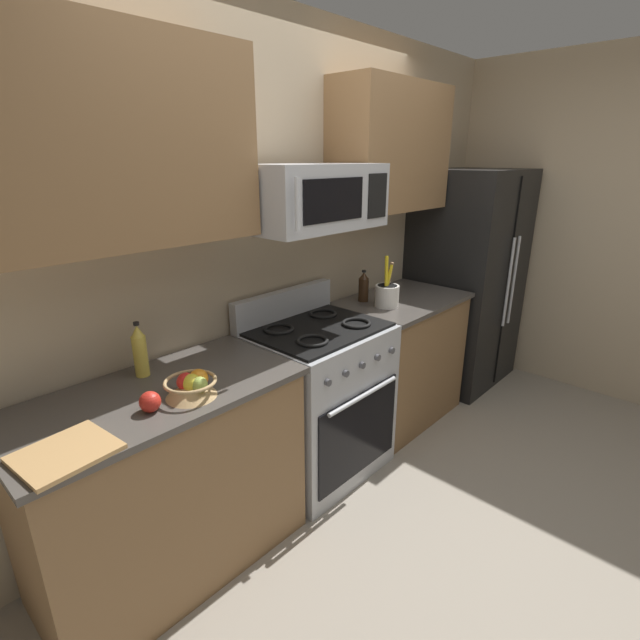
{
  "coord_description": "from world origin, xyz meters",
  "views": [
    {
      "loc": [
        -1.81,
        -1.05,
        1.84
      ],
      "look_at": [
        -0.12,
        0.51,
        1.03
      ],
      "focal_mm": 26.19,
      "sensor_mm": 36.0,
      "label": 1
    }
  ],
  "objects_px": {
    "apple_loose": "(150,402)",
    "refrigerator": "(466,279)",
    "utensil_crock": "(387,294)",
    "bottle_soy": "(364,287)",
    "bottle_oil": "(140,351)",
    "fruit_basket": "(192,386)",
    "range_oven": "(318,398)",
    "microwave": "(314,197)",
    "cutting_board": "(66,453)"
  },
  "relations": [
    {
      "from": "apple_loose",
      "to": "refrigerator",
      "type": "bearing_deg",
      "value": 2.42
    },
    {
      "from": "utensil_crock",
      "to": "bottle_soy",
      "type": "relative_size",
      "value": 1.54
    },
    {
      "from": "bottle_oil",
      "to": "fruit_basket",
      "type": "bearing_deg",
      "value": -82.32
    },
    {
      "from": "fruit_basket",
      "to": "bottle_oil",
      "type": "relative_size",
      "value": 0.85
    },
    {
      "from": "range_oven",
      "to": "bottle_soy",
      "type": "bearing_deg",
      "value": 14.34
    },
    {
      "from": "bottle_soy",
      "to": "bottle_oil",
      "type": "bearing_deg",
      "value": 179.2
    },
    {
      "from": "bottle_soy",
      "to": "range_oven",
      "type": "bearing_deg",
      "value": -165.66
    },
    {
      "from": "microwave",
      "to": "bottle_soy",
      "type": "height_order",
      "value": "microwave"
    },
    {
      "from": "cutting_board",
      "to": "microwave",
      "type": "bearing_deg",
      "value": 8.76
    },
    {
      "from": "range_oven",
      "to": "bottle_oil",
      "type": "distance_m",
      "value": 1.12
    },
    {
      "from": "utensil_crock",
      "to": "bottle_soy",
      "type": "height_order",
      "value": "utensil_crock"
    },
    {
      "from": "range_oven",
      "to": "cutting_board",
      "type": "height_order",
      "value": "range_oven"
    },
    {
      "from": "range_oven",
      "to": "cutting_board",
      "type": "distance_m",
      "value": 1.5
    },
    {
      "from": "utensil_crock",
      "to": "bottle_oil",
      "type": "bearing_deg",
      "value": 172.61
    },
    {
      "from": "microwave",
      "to": "utensil_crock",
      "type": "xyz_separation_m",
      "value": [
        0.63,
        -0.05,
        -0.65
      ]
    },
    {
      "from": "utensil_crock",
      "to": "cutting_board",
      "type": "distance_m",
      "value": 2.06
    },
    {
      "from": "bottle_soy",
      "to": "bottle_oil",
      "type": "height_order",
      "value": "bottle_oil"
    },
    {
      "from": "refrigerator",
      "to": "utensil_crock",
      "type": "height_order",
      "value": "refrigerator"
    },
    {
      "from": "utensil_crock",
      "to": "fruit_basket",
      "type": "relative_size",
      "value": 1.54
    },
    {
      "from": "utensil_crock",
      "to": "cutting_board",
      "type": "relative_size",
      "value": 1.14
    },
    {
      "from": "range_oven",
      "to": "fruit_basket",
      "type": "xyz_separation_m",
      "value": [
        -0.91,
        -0.15,
        0.48
      ]
    },
    {
      "from": "cutting_board",
      "to": "range_oven",
      "type": "bearing_deg",
      "value": 7.7
    },
    {
      "from": "apple_loose",
      "to": "bottle_soy",
      "type": "bearing_deg",
      "value": 9.85
    },
    {
      "from": "refrigerator",
      "to": "bottle_soy",
      "type": "bearing_deg",
      "value": 171.41
    },
    {
      "from": "microwave",
      "to": "apple_loose",
      "type": "relative_size",
      "value": 9.42
    },
    {
      "from": "range_oven",
      "to": "bottle_oil",
      "type": "relative_size",
      "value": 4.31
    },
    {
      "from": "bottle_soy",
      "to": "apple_loose",
      "type": "bearing_deg",
      "value": -170.15
    },
    {
      "from": "fruit_basket",
      "to": "range_oven",
      "type": "bearing_deg",
      "value": 9.3
    },
    {
      "from": "apple_loose",
      "to": "cutting_board",
      "type": "bearing_deg",
      "value": -170.79
    },
    {
      "from": "refrigerator",
      "to": "microwave",
      "type": "relative_size",
      "value": 2.26
    },
    {
      "from": "range_oven",
      "to": "fruit_basket",
      "type": "bearing_deg",
      "value": -170.7
    },
    {
      "from": "apple_loose",
      "to": "bottle_soy",
      "type": "relative_size",
      "value": 0.38
    },
    {
      "from": "range_oven",
      "to": "bottle_oil",
      "type": "height_order",
      "value": "bottle_oil"
    },
    {
      "from": "utensil_crock",
      "to": "fruit_basket",
      "type": "distance_m",
      "value": 1.55
    },
    {
      "from": "fruit_basket",
      "to": "apple_loose",
      "type": "relative_size",
      "value": 2.61
    },
    {
      "from": "microwave",
      "to": "cutting_board",
      "type": "height_order",
      "value": "microwave"
    },
    {
      "from": "utensil_crock",
      "to": "refrigerator",
      "type": "bearing_deg",
      "value": 0.41
    },
    {
      "from": "utensil_crock",
      "to": "fruit_basket",
      "type": "height_order",
      "value": "utensil_crock"
    },
    {
      "from": "range_oven",
      "to": "utensil_crock",
      "type": "bearing_deg",
      "value": -2.31
    },
    {
      "from": "range_oven",
      "to": "apple_loose",
      "type": "height_order",
      "value": "range_oven"
    },
    {
      "from": "utensil_crock",
      "to": "apple_loose",
      "type": "relative_size",
      "value": 4.02
    },
    {
      "from": "utensil_crock",
      "to": "bottle_oil",
      "type": "distance_m",
      "value": 1.6
    },
    {
      "from": "refrigerator",
      "to": "utensil_crock",
      "type": "bearing_deg",
      "value": -179.59
    },
    {
      "from": "utensil_crock",
      "to": "bottle_oil",
      "type": "xyz_separation_m",
      "value": [
        -1.59,
        0.21,
        0.04
      ]
    },
    {
      "from": "microwave",
      "to": "bottle_oil",
      "type": "xyz_separation_m",
      "value": [
        -0.96,
        0.15,
        -0.61
      ]
    },
    {
      "from": "fruit_basket",
      "to": "bottle_soy",
      "type": "bearing_deg",
      "value": 11.36
    },
    {
      "from": "refrigerator",
      "to": "apple_loose",
      "type": "height_order",
      "value": "refrigerator"
    },
    {
      "from": "bottle_soy",
      "to": "utensil_crock",
      "type": "bearing_deg",
      "value": -86.28
    },
    {
      "from": "utensil_crock",
      "to": "cutting_board",
      "type": "bearing_deg",
      "value": -175.36
    },
    {
      "from": "refrigerator",
      "to": "fruit_basket",
      "type": "relative_size",
      "value": 8.18
    }
  ]
}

